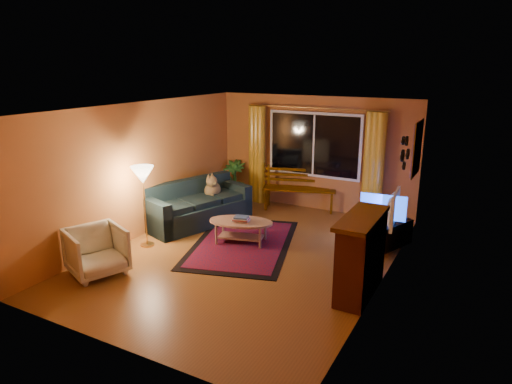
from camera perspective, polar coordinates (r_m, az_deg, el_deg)
The scene contains 22 objects.
floor at distance 7.89m, azimuth -1.04°, elevation -7.96°, with size 4.50×6.00×0.02m, color brown.
ceiling at distance 7.24m, azimuth -1.15°, elevation 10.60°, with size 4.50×6.00×0.02m, color white.
wall_back at distance 10.13m, azimuth 7.32°, elevation 4.79°, with size 4.50×0.02×2.50m, color #C27235.
wall_left at distance 8.77m, azimuth -14.09°, elevation 2.71°, with size 0.02×6.00×2.50m, color #C27235.
wall_right at distance 6.69m, azimuth 16.02°, elevation -1.49°, with size 0.02×6.00×2.50m, color #C27235.
window at distance 10.03m, azimuth 7.23°, elevation 5.85°, with size 2.00×0.02×1.30m, color black.
curtain_rod at distance 9.88m, azimuth 7.29°, elevation 10.38°, with size 0.03×0.03×3.20m, color #BF8C3F.
curtain_left at distance 10.59m, azimuth 0.20°, elevation 4.69°, with size 0.36×0.36×2.24m, color gold.
curtain_right at distance 9.64m, azimuth 14.51°, elevation 3.06°, with size 0.36×0.36×2.24m, color gold.
bench at distance 10.21m, azimuth 5.41°, elevation -0.91°, with size 1.60×0.47×0.48m, color #4B2701.
potted_plant at distance 10.90m, azimuth -2.78°, elevation 1.50°, with size 0.53×0.53×0.94m, color #235B1E.
sofa at distance 9.29m, azimuth -7.32°, elevation -1.41°, with size 0.92×2.15×0.87m, color black.
dog at distance 9.57m, azimuth -5.46°, elevation 0.77°, with size 0.35×0.48×0.52m, color olive, non-canonical shape.
armchair at distance 7.49m, azimuth -19.34°, elevation -6.74°, with size 0.80×0.75×0.82m, color beige.
floor_lamp at distance 8.26m, azimuth -13.74°, elevation -1.83°, with size 0.24×0.24×1.46m, color #BF8C3F.
rug at distance 8.34m, azimuth -1.69°, elevation -6.43°, with size 1.70×2.68×0.02m, color maroon.
coffee_table at distance 8.32m, azimuth -1.89°, elevation -4.99°, with size 1.17×1.17×0.43m, color #9C715C.
tv_console at distance 8.44m, azimuth 16.00°, elevation -5.24°, with size 0.36×1.08×0.45m, color black.
television at distance 8.27m, azimuth 16.27°, elevation -1.93°, with size 0.99×0.13×0.57m, color black.
fireplace at distance 6.61m, azimuth 12.99°, elevation -7.97°, with size 0.40×1.20×1.10m, color maroon.
mirror_cluster at distance 7.82m, azimuth 18.10°, elevation 4.95°, with size 0.06×0.60×0.56m, color black, non-canonical shape.
painting at distance 8.96m, azimuth 19.47°, elevation 5.17°, with size 0.04×0.76×0.96m, color #E5511C.
Camera 1 is at (3.55, -6.28, 3.18)m, focal length 32.00 mm.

